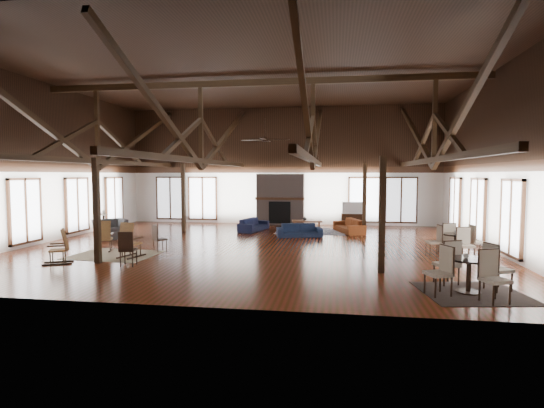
# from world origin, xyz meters

# --- Properties ---
(floor) EXTENTS (16.00, 16.00, 0.00)m
(floor) POSITION_xyz_m (0.00, 0.00, 0.00)
(floor) COLOR maroon
(floor) RESTS_ON ground
(ceiling) EXTENTS (16.00, 14.00, 0.02)m
(ceiling) POSITION_xyz_m (0.00, 0.00, 6.00)
(ceiling) COLOR black
(ceiling) RESTS_ON wall_back
(wall_back) EXTENTS (16.00, 0.02, 6.00)m
(wall_back) POSITION_xyz_m (0.00, 7.00, 3.00)
(wall_back) COLOR white
(wall_back) RESTS_ON floor
(wall_front) EXTENTS (16.00, 0.02, 6.00)m
(wall_front) POSITION_xyz_m (0.00, -7.00, 3.00)
(wall_front) COLOR white
(wall_front) RESTS_ON floor
(wall_left) EXTENTS (0.02, 14.00, 6.00)m
(wall_left) POSITION_xyz_m (-8.00, 0.00, 3.00)
(wall_left) COLOR white
(wall_left) RESTS_ON floor
(wall_right) EXTENTS (0.02, 14.00, 6.00)m
(wall_right) POSITION_xyz_m (8.00, 0.00, 3.00)
(wall_right) COLOR white
(wall_right) RESTS_ON floor
(roof_truss) EXTENTS (15.60, 14.07, 3.14)m
(roof_truss) POSITION_xyz_m (0.00, 0.00, 4.03)
(roof_truss) COLOR black
(roof_truss) RESTS_ON wall_back
(post_grid) EXTENTS (8.16, 7.16, 3.05)m
(post_grid) POSITION_xyz_m (0.00, 0.00, 1.52)
(post_grid) COLOR black
(post_grid) RESTS_ON floor
(fireplace) EXTENTS (2.50, 0.69, 2.60)m
(fireplace) POSITION_xyz_m (0.00, 6.67, 1.29)
(fireplace) COLOR #6A5851
(fireplace) RESTS_ON floor
(ceiling_fan) EXTENTS (1.60, 1.60, 0.75)m
(ceiling_fan) POSITION_xyz_m (0.50, -1.00, 3.73)
(ceiling_fan) COLOR black
(ceiling_fan) RESTS_ON roof_truss
(sofa_navy_front) EXTENTS (1.96, 1.15, 0.54)m
(sofa_navy_front) POSITION_xyz_m (1.33, 2.53, 0.27)
(sofa_navy_front) COLOR #151F3A
(sofa_navy_front) RESTS_ON floor
(sofa_navy_left) EXTENTS (2.03, 1.19, 0.56)m
(sofa_navy_left) POSITION_xyz_m (-0.90, 4.13, 0.28)
(sofa_navy_left) COLOR #121733
(sofa_navy_left) RESTS_ON floor
(sofa_orange) EXTENTS (2.20, 1.43, 0.60)m
(sofa_orange) POSITION_xyz_m (3.39, 4.20, 0.30)
(sofa_orange) COLOR brown
(sofa_orange) RESTS_ON floor
(coffee_table) EXTENTS (1.41, 0.87, 0.50)m
(coffee_table) POSITION_xyz_m (1.52, 4.21, 0.45)
(coffee_table) COLOR brown
(coffee_table) RESTS_ON floor
(vase) EXTENTS (0.17, 0.17, 0.18)m
(vase) POSITION_xyz_m (1.43, 4.25, 0.59)
(vase) COLOR #B2B2B2
(vase) RESTS_ON coffee_table
(armchair) EXTENTS (1.56, 1.56, 0.76)m
(armchair) POSITION_xyz_m (-6.15, 0.96, 0.38)
(armchair) COLOR #37373A
(armchair) RESTS_ON floor
(side_table_lamp) EXTENTS (0.42, 0.42, 1.07)m
(side_table_lamp) POSITION_xyz_m (-7.06, 2.05, 0.40)
(side_table_lamp) COLOR black
(side_table_lamp) RESTS_ON floor
(rocking_chair_a) EXTENTS (0.68, 0.90, 1.03)m
(rocking_chair_a) POSITION_xyz_m (-4.84, -1.72, 0.49)
(rocking_chair_a) COLOR #A0763D
(rocking_chair_a) RESTS_ON floor
(rocking_chair_b) EXTENTS (0.63, 0.93, 1.10)m
(rocking_chair_b) POSITION_xyz_m (-3.49, -2.62, 0.52)
(rocking_chair_b) COLOR #A0763D
(rocking_chair_b) RESTS_ON floor
(rocking_chair_c) EXTENTS (0.89, 0.72, 1.01)m
(rocking_chair_c) POSITION_xyz_m (-5.01, -3.72, 0.48)
(rocking_chair_c) COLOR #A0763D
(rocking_chair_c) RESTS_ON floor
(side_chair_a) EXTENTS (0.54, 0.54, 0.90)m
(side_chair_a) POSITION_xyz_m (-3.03, -1.56, 0.52)
(side_chair_a) COLOR black
(side_chair_a) RESTS_ON floor
(side_chair_b) EXTENTS (0.47, 0.47, 0.99)m
(side_chair_b) POSITION_xyz_m (-2.93, -3.80, 0.57)
(side_chair_b) COLOR black
(side_chair_b) RESTS_ON floor
(cafe_table_near) EXTENTS (2.03, 2.03, 1.05)m
(cafe_table_near) POSITION_xyz_m (5.67, -5.17, 0.52)
(cafe_table_near) COLOR black
(cafe_table_near) RESTS_ON floor
(cafe_table_far) EXTENTS (1.88, 1.88, 0.96)m
(cafe_table_far) POSITION_xyz_m (6.57, -0.75, 0.48)
(cafe_table_far) COLOR black
(cafe_table_far) RESTS_ON floor
(cup_near) EXTENTS (0.13, 0.13, 0.09)m
(cup_near) POSITION_xyz_m (5.61, -5.14, 0.80)
(cup_near) COLOR #B2B2B2
(cup_near) RESTS_ON cafe_table_near
(cup_far) EXTENTS (0.17, 0.17, 0.11)m
(cup_far) POSITION_xyz_m (6.60, -0.73, 0.75)
(cup_far) COLOR #B2B2B2
(cup_far) RESTS_ON cafe_table_far
(tv_console) EXTENTS (1.21, 0.45, 0.60)m
(tv_console) POSITION_xyz_m (3.69, 6.75, 0.30)
(tv_console) COLOR black
(tv_console) RESTS_ON floor
(television) EXTENTS (1.03, 0.15, 0.59)m
(television) POSITION_xyz_m (3.64, 6.75, 0.90)
(television) COLOR #B2B2B2
(television) RESTS_ON tv_console
(rug_tan) EXTENTS (2.70, 2.19, 0.01)m
(rug_tan) POSITION_xyz_m (-4.17, -2.29, 0.01)
(rug_tan) COLOR tan
(rug_tan) RESTS_ON floor
(rug_navy) EXTENTS (3.06, 2.30, 0.01)m
(rug_navy) POSITION_xyz_m (1.69, 4.33, 0.01)
(rug_navy) COLOR #1A1F4A
(rug_navy) RESTS_ON floor
(rug_dark) EXTENTS (2.39, 2.23, 0.01)m
(rug_dark) POSITION_xyz_m (5.76, -5.19, 0.01)
(rug_dark) COLOR black
(rug_dark) RESTS_ON floor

